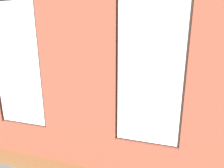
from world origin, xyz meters
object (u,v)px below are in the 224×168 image
at_px(potted_plant_foreground_right, 72,73).
at_px(potted_plant_corner_near_left, 205,87).
at_px(tv_flatscreen, 44,74).
at_px(media_console, 45,91).
at_px(coffee_table, 108,98).
at_px(potted_plant_mid_room_small, 160,92).
at_px(candle_jar, 108,95).
at_px(papasan_chair, 113,82).
at_px(potted_plant_near_tv, 41,79).
at_px(remote_black, 122,96).
at_px(cup_ceramic, 111,97).
at_px(table_plant_small, 93,92).
at_px(couch_left, 210,110).
at_px(remote_silver, 104,95).
at_px(potted_plant_between_couches, 118,123).
at_px(potted_plant_by_left_couch, 191,92).
at_px(couch_by_window, 60,126).

relative_size(potted_plant_foreground_right, potted_plant_corner_near_left, 0.81).
bearing_deg(tv_flatscreen, media_console, 90.00).
height_order(coffee_table, potted_plant_mid_room_small, potted_plant_mid_room_small).
xyz_separation_m(candle_jar, media_console, (2.60, -0.45, -0.23)).
relative_size(papasan_chair, potted_plant_mid_room_small, 1.90).
bearing_deg(coffee_table, potted_plant_foreground_right, -41.62).
bearing_deg(potted_plant_mid_room_small, potted_plant_near_tv, 23.68).
xyz_separation_m(remote_black, papasan_chair, (0.75, -1.53, -0.00)).
distance_m(cup_ceramic, table_plant_small, 0.57).
xyz_separation_m(media_console, potted_plant_foreground_right, (-0.30, -1.59, 0.36)).
height_order(couch_left, potted_plant_foreground_right, potted_plant_foreground_right).
height_order(media_console, potted_plant_near_tv, potted_plant_near_tv).
distance_m(candle_jar, potted_plant_near_tv, 2.14).
height_order(cup_ceramic, papasan_chair, papasan_chair).
distance_m(table_plant_small, papasan_chair, 1.80).
relative_size(remote_black, potted_plant_foreground_right, 0.19).
height_order(potted_plant_foreground_right, potted_plant_near_tv, potted_plant_near_tv).
relative_size(tv_flatscreen, papasan_chair, 1.04).
distance_m(remote_silver, potted_plant_between_couches, 2.27).
bearing_deg(potted_plant_between_couches, potted_plant_near_tv, -27.28).
bearing_deg(media_console, tv_flatscreen, -90.00).
bearing_deg(papasan_chair, potted_plant_near_tv, 51.37).
height_order(table_plant_small, potted_plant_foreground_right, potted_plant_foreground_right).
bearing_deg(papasan_chair, potted_plant_mid_room_small, 162.66).
height_order(candle_jar, potted_plant_foreground_right, potted_plant_foreground_right).
relative_size(coffee_table, cup_ceramic, 18.54).
bearing_deg(remote_black, table_plant_small, -135.35).
height_order(table_plant_small, remote_silver, table_plant_small).
xyz_separation_m(coffee_table, cup_ceramic, (-0.11, 0.12, 0.09)).
bearing_deg(candle_jar, coffee_table, 180.00).
bearing_deg(tv_flatscreen, candle_jar, 170.01).
relative_size(papasan_chair, potted_plant_by_left_couch, 1.69).
xyz_separation_m(papasan_chair, potted_plant_by_left_couch, (-2.83, 0.33, -0.02)).
xyz_separation_m(candle_jar, potted_plant_mid_room_small, (-1.49, -1.10, -0.10)).
xyz_separation_m(couch_by_window, potted_plant_corner_near_left, (-3.56, -4.06, 0.10)).
bearing_deg(potted_plant_corner_near_left, couch_by_window, 48.72).
distance_m(candle_jar, potted_plant_between_couches, 2.10).
distance_m(coffee_table, potted_plant_between_couches, 2.11).
height_order(cup_ceramic, candle_jar, candle_jar).
bearing_deg(papasan_chair, couch_left, 153.04).
relative_size(coffee_table, potted_plant_corner_near_left, 1.32).
height_order(couch_left, remote_black, couch_left).
distance_m(tv_flatscreen, papasan_chair, 2.60).
bearing_deg(potted_plant_by_left_couch, remote_black, 30.12).
height_order(table_plant_small, papasan_chair, papasan_chair).
distance_m(candle_jar, potted_plant_foreground_right, 3.08).
xyz_separation_m(coffee_table, potted_plant_corner_near_left, (-3.03, -2.10, 0.04)).
height_order(papasan_chair, potted_plant_near_tv, potted_plant_near_tv).
bearing_deg(cup_ceramic, tv_flatscreen, -11.99).
bearing_deg(potted_plant_near_tv, coffee_table, -167.65).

